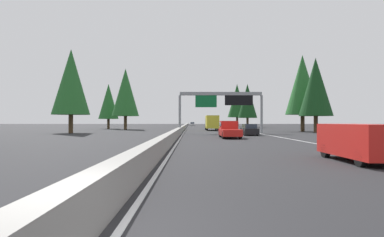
{
  "coord_description": "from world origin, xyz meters",
  "views": [
    {
      "loc": [
        -4.61,
        -1.44,
        1.82
      ],
      "look_at": [
        59.52,
        -1.57,
        2.37
      ],
      "focal_mm": 30.37,
      "sensor_mm": 36.0,
      "label": 1
    }
  ],
  "objects_px": {
    "conifer_right_distant": "(237,101)",
    "conifer_left_mid": "(125,92)",
    "box_truck_mid_left": "(212,122)",
    "sedan_distant_b": "(249,130)",
    "conifer_right_mid": "(302,85)",
    "sedan_distant_a": "(192,124)",
    "pickup_near_center": "(229,129)",
    "minivan_far_left": "(360,141)",
    "conifer_left_near": "(71,82)",
    "conifer_right_far": "(247,101)",
    "sign_gantry_overhead": "(222,100)",
    "conifer_left_far": "(108,101)",
    "conifer_right_near": "(316,87)"
  },
  "relations": [
    {
      "from": "minivan_far_left",
      "to": "conifer_right_distant",
      "type": "relative_size",
      "value": 0.34
    },
    {
      "from": "sedan_distant_b",
      "to": "conifer_right_mid",
      "type": "height_order",
      "value": "conifer_right_mid"
    },
    {
      "from": "conifer_right_near",
      "to": "conifer_right_distant",
      "type": "relative_size",
      "value": 0.84
    },
    {
      "from": "sedan_distant_b",
      "to": "conifer_left_far",
      "type": "xyz_separation_m",
      "value": [
        36.46,
        27.7,
        5.95
      ]
    },
    {
      "from": "conifer_left_mid",
      "to": "minivan_far_left",
      "type": "bearing_deg",
      "value": -158.83
    },
    {
      "from": "sedan_distant_a",
      "to": "conifer_left_mid",
      "type": "bearing_deg",
      "value": 165.21
    },
    {
      "from": "sign_gantry_overhead",
      "to": "sedan_distant_a",
      "type": "xyz_separation_m",
      "value": [
        80.28,
        4.21,
        -4.27
      ]
    },
    {
      "from": "conifer_right_mid",
      "to": "conifer_right_far",
      "type": "distance_m",
      "value": 38.07
    },
    {
      "from": "box_truck_mid_left",
      "to": "conifer_left_near",
      "type": "bearing_deg",
      "value": 124.79
    },
    {
      "from": "box_truck_mid_left",
      "to": "sedan_distant_b",
      "type": "bearing_deg",
      "value": -171.58
    },
    {
      "from": "sign_gantry_overhead",
      "to": "sedan_distant_a",
      "type": "relative_size",
      "value": 2.88
    },
    {
      "from": "conifer_right_near",
      "to": "conifer_left_near",
      "type": "distance_m",
      "value": 38.85
    },
    {
      "from": "sedan_distant_a",
      "to": "conifer_left_near",
      "type": "distance_m",
      "value": 81.81
    },
    {
      "from": "pickup_near_center",
      "to": "conifer_left_mid",
      "type": "height_order",
      "value": "conifer_left_mid"
    },
    {
      "from": "sedan_distant_a",
      "to": "pickup_near_center",
      "type": "relative_size",
      "value": 0.79
    },
    {
      "from": "conifer_left_far",
      "to": "minivan_far_left",
      "type": "bearing_deg",
      "value": -156.62
    },
    {
      "from": "sedan_distant_a",
      "to": "conifer_left_far",
      "type": "relative_size",
      "value": 0.4
    },
    {
      "from": "box_truck_mid_left",
      "to": "conifer_right_mid",
      "type": "relative_size",
      "value": 0.62
    },
    {
      "from": "conifer_left_far",
      "to": "conifer_left_near",
      "type": "bearing_deg",
      "value": -176.74
    },
    {
      "from": "sign_gantry_overhead",
      "to": "conifer_right_near",
      "type": "height_order",
      "value": "conifer_right_near"
    },
    {
      "from": "conifer_right_near",
      "to": "conifer_left_far",
      "type": "distance_m",
      "value": 48.08
    },
    {
      "from": "box_truck_mid_left",
      "to": "conifer_right_mid",
      "type": "xyz_separation_m",
      "value": [
        -7.41,
        -15.82,
        6.75
      ]
    },
    {
      "from": "conifer_right_near",
      "to": "conifer_right_far",
      "type": "height_order",
      "value": "conifer_right_far"
    },
    {
      "from": "conifer_right_distant",
      "to": "conifer_left_near",
      "type": "distance_m",
      "value": 70.06
    },
    {
      "from": "conifer_right_far",
      "to": "sign_gantry_overhead",
      "type": "bearing_deg",
      "value": 165.71
    },
    {
      "from": "sign_gantry_overhead",
      "to": "box_truck_mid_left",
      "type": "distance_m",
      "value": 17.05
    },
    {
      "from": "conifer_right_mid",
      "to": "conifer_left_far",
      "type": "bearing_deg",
      "value": 62.69
    },
    {
      "from": "sign_gantry_overhead",
      "to": "conifer_right_mid",
      "type": "bearing_deg",
      "value": -58.76
    },
    {
      "from": "conifer_right_mid",
      "to": "conifer_right_distant",
      "type": "height_order",
      "value": "conifer_right_distant"
    },
    {
      "from": "box_truck_mid_left",
      "to": "conifer_left_mid",
      "type": "distance_m",
      "value": 20.97
    },
    {
      "from": "sign_gantry_overhead",
      "to": "conifer_right_distant",
      "type": "xyz_separation_m",
      "value": [
        62.17,
        -11.06,
        3.92
      ]
    },
    {
      "from": "box_truck_mid_left",
      "to": "pickup_near_center",
      "type": "xyz_separation_m",
      "value": [
        -29.77,
        -0.06,
        -0.7
      ]
    },
    {
      "from": "sign_gantry_overhead",
      "to": "conifer_right_far",
      "type": "relative_size",
      "value": 0.98
    },
    {
      "from": "conifer_right_far",
      "to": "conifer_right_distant",
      "type": "relative_size",
      "value": 0.88
    },
    {
      "from": "conifer_left_near",
      "to": "conifer_left_far",
      "type": "xyz_separation_m",
      "value": [
        29.0,
        1.65,
        -1.24
      ]
    },
    {
      "from": "sign_gantry_overhead",
      "to": "conifer_right_far",
      "type": "xyz_separation_m",
      "value": [
        47.23,
        -12.03,
        2.88
      ]
    },
    {
      "from": "box_truck_mid_left",
      "to": "conifer_right_near",
      "type": "xyz_separation_m",
      "value": [
        -12.79,
        -16.12,
        5.81
      ]
    },
    {
      "from": "conifer_right_mid",
      "to": "conifer_left_far",
      "type": "xyz_separation_m",
      "value": [
        20.7,
        40.08,
        -1.74
      ]
    },
    {
      "from": "sign_gantry_overhead",
      "to": "conifer_right_mid",
      "type": "height_order",
      "value": "conifer_right_mid"
    },
    {
      "from": "conifer_right_distant",
      "to": "conifer_left_far",
      "type": "bearing_deg",
      "value": 131.94
    },
    {
      "from": "sign_gantry_overhead",
      "to": "minivan_far_left",
      "type": "bearing_deg",
      "value": -174.99
    },
    {
      "from": "box_truck_mid_left",
      "to": "conifer_right_near",
      "type": "bearing_deg",
      "value": -128.42
    },
    {
      "from": "box_truck_mid_left",
      "to": "conifer_right_mid",
      "type": "height_order",
      "value": "conifer_right_mid"
    },
    {
      "from": "minivan_far_left",
      "to": "conifer_right_distant",
      "type": "xyz_separation_m",
      "value": [
        96.34,
        -8.07,
        7.92
      ]
    },
    {
      "from": "minivan_far_left",
      "to": "conifer_left_near",
      "type": "height_order",
      "value": "conifer_left_near"
    },
    {
      "from": "conifer_left_near",
      "to": "conifer_right_mid",
      "type": "bearing_deg",
      "value": -77.82
    },
    {
      "from": "box_truck_mid_left",
      "to": "conifer_right_far",
      "type": "height_order",
      "value": "conifer_right_far"
    },
    {
      "from": "conifer_right_distant",
      "to": "conifer_left_mid",
      "type": "xyz_separation_m",
      "value": [
        -38.88,
        30.31,
        -0.62
      ]
    },
    {
      "from": "conifer_right_far",
      "to": "conifer_left_near",
      "type": "relative_size",
      "value": 1.0
    },
    {
      "from": "conifer_right_mid",
      "to": "conifer_left_near",
      "type": "relative_size",
      "value": 1.06
    }
  ]
}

